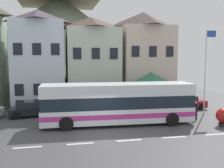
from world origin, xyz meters
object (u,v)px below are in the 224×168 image
Objects in this scene: hilltop_castle at (59,38)px; pedestrian_00 at (192,105)px; parked_car_01 at (32,109)px; pedestrian_01 at (160,105)px; pedestrian_02 at (178,106)px; townhouse_01 at (39,58)px; townhouse_02 at (92,61)px; public_bench at (143,103)px; bus_shelter at (151,79)px; transit_bus at (118,104)px; flagpole at (206,66)px; harbour_buoy at (224,116)px; pedestrian_03 at (195,109)px; townhouse_03 at (143,57)px; parked_car_00 at (184,102)px.

hilltop_castle is 31.23m from pedestrian_00.
parked_car_01 is 2.51× the size of pedestrian_01.
townhouse_01 is at bearing 148.08° from pedestrian_02.
parked_car_01 is at bearing 169.08° from pedestrian_00.
pedestrian_01 is at bearing -36.09° from townhouse_01.
townhouse_02 is 7.21m from public_bench.
hilltop_castle is at bearing 109.06° from pedestrian_02.
pedestrian_01 is (-0.03, -2.19, -2.06)m from bus_shelter.
transit_bus is 9.05m from flagpole.
townhouse_02 is 0.81× the size of transit_bus.
townhouse_02 is at bearing 96.91° from transit_bus.
transit_bus is (6.24, -9.27, -3.39)m from townhouse_01.
public_bench is (-0.19, 3.83, -0.51)m from pedestrian_01.
hilltop_castle is 10.42× the size of parked_car_01.
pedestrian_01 is (-2.92, 0.16, 0.08)m from pedestrian_00.
public_bench is at bearing 127.92° from pedestrian_00.
townhouse_02 is 7.33m from bus_shelter.
flagpole is 5.50× the size of harbour_buoy.
townhouse_02 is 8.69m from parked_car_01.
transit_bus is at bearing 163.22° from harbour_buoy.
pedestrian_00 reaches higher than harbour_buoy.
harbour_buoy is at bearing -67.74° from pedestrian_03.
transit_bus is 8.50× the size of harbour_buoy.
parked_car_01 is at bearing 150.01° from transit_bus.
parked_car_00 is at bearing -62.44° from townhouse_03.
parked_car_01 is at bearing -140.00° from townhouse_02.
transit_bus is at bearing -157.12° from pedestrian_01.
pedestrian_02 is (0.67, -7.51, -4.24)m from townhouse_03.
pedestrian_03 is (12.76, -9.19, -4.11)m from townhouse_01.
hilltop_castle is at bearing 105.86° from pedestrian_01.
harbour_buoy is at bearing -67.47° from pedestrian_02.
parked_car_00 is 2.64× the size of pedestrian_03.
townhouse_02 is 9.69m from transit_bus.
hilltop_castle is 5.83× the size of flagpole.
bus_shelter is (4.14, 3.92, 1.47)m from transit_bus.
hilltop_castle is 28.73× the size of pedestrian_03.
pedestrian_01 is at bearing -74.14° from hilltop_castle.
transit_bus reaches higher than pedestrian_02.
flagpole is at bearing -66.25° from townhouse_03.
parked_car_01 is at bearing 178.51° from bus_shelter.
pedestrian_01 is (10.74, -2.47, 0.33)m from parked_car_01.
pedestrian_03 is at bearing -25.01° from parked_car_01.
pedestrian_01 is at bearing -56.95° from townhouse_02.
pedestrian_00 is (-0.72, -2.72, 0.25)m from parked_car_00.
flagpole is at bearing 14.36° from transit_bus.
pedestrian_02 is at bearing -48.50° from townhouse_02.
transit_bus is 2.89× the size of parked_car_00.
hilltop_castle reaches higher than parked_car_01.
bus_shelter is at bearing 89.22° from pedestrian_01.
hilltop_castle reaches higher than public_bench.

